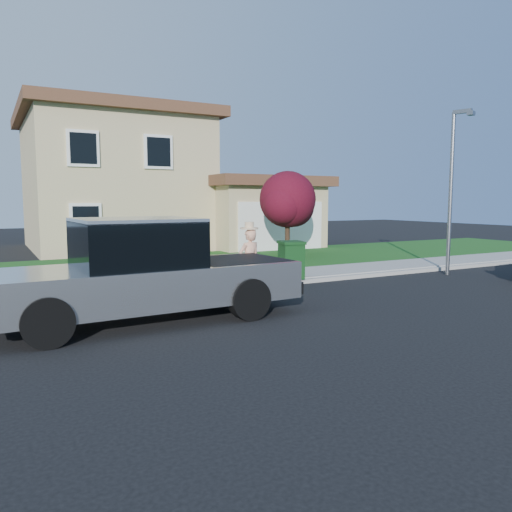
% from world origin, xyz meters
% --- Properties ---
extents(ground, '(80.00, 80.00, 0.00)m').
position_xyz_m(ground, '(0.00, 0.00, 0.00)').
color(ground, black).
rests_on(ground, ground).
extents(curb, '(40.00, 0.20, 0.12)m').
position_xyz_m(curb, '(1.00, 2.90, 0.06)').
color(curb, gray).
rests_on(curb, ground).
extents(sidewalk, '(40.00, 2.00, 0.15)m').
position_xyz_m(sidewalk, '(1.00, 4.00, 0.07)').
color(sidewalk, gray).
rests_on(sidewalk, ground).
extents(lawn, '(40.00, 7.00, 0.10)m').
position_xyz_m(lawn, '(1.00, 8.50, 0.05)').
color(lawn, '#164E19').
rests_on(lawn, ground).
extents(house, '(14.00, 11.30, 6.85)m').
position_xyz_m(house, '(1.31, 16.38, 3.17)').
color(house, tan).
rests_on(house, ground).
extents(pickup_truck, '(6.49, 2.52, 2.11)m').
position_xyz_m(pickup_truck, '(-3.13, 0.54, 0.98)').
color(pickup_truck, black).
rests_on(pickup_truck, ground).
extents(woman, '(0.69, 0.50, 1.91)m').
position_xyz_m(woman, '(0.02, 1.93, 0.91)').
color(woman, '#E5A07D').
rests_on(woman, ground).
extents(ornamental_tree, '(2.61, 2.35, 3.58)m').
position_xyz_m(ornamental_tree, '(5.28, 8.43, 2.39)').
color(ornamental_tree, black).
rests_on(ornamental_tree, lawn).
extents(trash_bin, '(0.84, 0.92, 1.11)m').
position_xyz_m(trash_bin, '(2.05, 3.10, 0.71)').
color(trash_bin, '#0E3412').
rests_on(trash_bin, sidewalk).
extents(street_lamp, '(0.41, 0.69, 5.34)m').
position_xyz_m(street_lamp, '(7.55, 2.00, 3.04)').
color(street_lamp, slate).
rests_on(street_lamp, ground).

